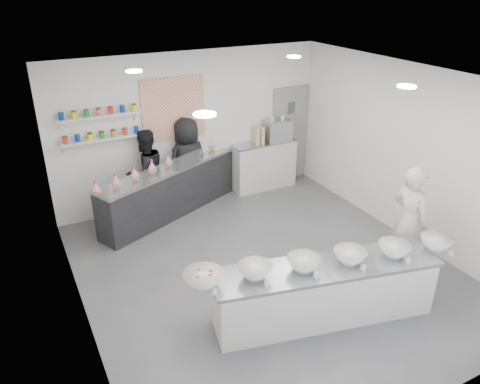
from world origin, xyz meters
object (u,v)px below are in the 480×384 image
object	(u,v)px
espresso_ledge	(264,165)
staff_left	(146,173)
prep_counter	(324,292)
back_bar	(170,191)
woman_prep	(409,221)
staff_right	(188,162)
espresso_machine	(277,130)

from	to	relation	value
espresso_ledge	staff_left	xyz separation A→B (m)	(-2.59, 0.00, 0.32)
prep_counter	back_bar	distance (m)	3.92
back_bar	woman_prep	bearing A→B (deg)	-77.62
prep_counter	staff_left	xyz separation A→B (m)	(-1.16, 4.09, 0.43)
back_bar	woman_prep	size ratio (longest dim) A/B	1.78
espresso_ledge	staff_left	bearing A→B (deg)	179.96
woman_prep	staff_left	size ratio (longest dim) A/B	1.05
woman_prep	staff_right	size ratio (longest dim) A/B	0.98
back_bar	staff_left	xyz separation A→B (m)	(-0.37, 0.25, 0.36)
woman_prep	staff_right	distance (m)	4.31
espresso_ledge	staff_left	world-z (taller)	staff_left
back_bar	woman_prep	distance (m)	4.38
espresso_ledge	prep_counter	bearing A→B (deg)	-109.29
back_bar	staff_right	world-z (taller)	staff_right
prep_counter	espresso_ledge	distance (m)	4.33
espresso_machine	staff_right	world-z (taller)	staff_right
espresso_machine	back_bar	bearing A→B (deg)	-174.38
prep_counter	espresso_machine	bearing A→B (deg)	79.60
woman_prep	staff_left	xyz separation A→B (m)	(-2.95, 3.76, -0.04)
back_bar	staff_left	bearing A→B (deg)	122.17
back_bar	espresso_ledge	distance (m)	2.24
back_bar	espresso_ledge	world-z (taller)	espresso_ledge
espresso_machine	staff_right	size ratio (longest dim) A/B	0.31
prep_counter	woman_prep	bearing A→B (deg)	22.95
prep_counter	woman_prep	xyz separation A→B (m)	(1.79, 0.33, 0.47)
woman_prep	espresso_ledge	bearing A→B (deg)	3.99
espresso_ledge	woman_prep	bearing A→B (deg)	-84.55
back_bar	espresso_ledge	size ratio (longest dim) A/B	2.24
espresso_machine	espresso_ledge	bearing A→B (deg)	180.00
espresso_ledge	back_bar	bearing A→B (deg)	-173.62
prep_counter	woman_prep	distance (m)	1.88
espresso_machine	woman_prep	bearing A→B (deg)	-89.13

